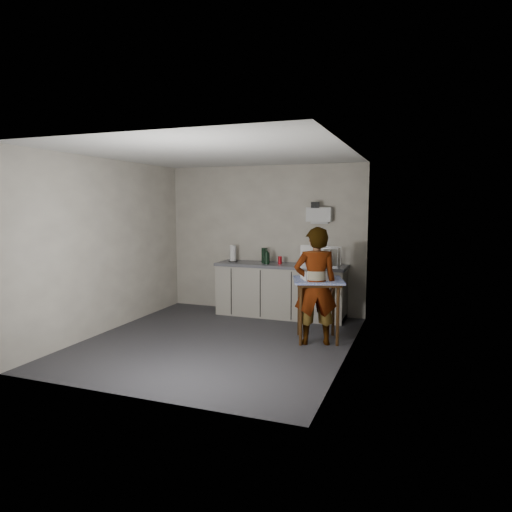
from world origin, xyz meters
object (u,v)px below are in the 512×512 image
(kitchen_counter, at_px, (281,292))
(dark_bottle, at_px, (264,255))
(standing_man, at_px, (315,286))
(soap_bottle, at_px, (267,256))
(paper_towel, at_px, (233,254))
(soda_can, at_px, (280,260))
(side_table, at_px, (318,287))
(dish_rack, at_px, (327,261))
(bakery_box, at_px, (314,272))

(kitchen_counter, bearing_deg, dark_bottle, 176.30)
(standing_man, xyz_separation_m, soap_bottle, (-1.13, 1.23, 0.24))
(paper_towel, bearing_deg, dark_bottle, 1.69)
(soda_can, relative_size, paper_towel, 0.44)
(paper_towel, bearing_deg, side_table, -32.90)
(soap_bottle, bearing_deg, paper_towel, 170.82)
(dish_rack, relative_size, bakery_box, 0.95)
(soda_can, distance_m, dark_bottle, 0.31)
(standing_man, height_order, soap_bottle, standing_man)
(kitchen_counter, height_order, soap_bottle, soap_bottle)
(soap_bottle, bearing_deg, standing_man, -47.59)
(standing_man, bearing_deg, dish_rack, -105.69)
(side_table, height_order, bakery_box, bakery_box)
(dark_bottle, relative_size, paper_towel, 0.91)
(soda_can, bearing_deg, dish_rack, 2.47)
(side_table, relative_size, paper_towel, 3.02)
(kitchen_counter, bearing_deg, dish_rack, 2.61)
(kitchen_counter, distance_m, side_table, 1.51)
(soda_can, bearing_deg, dark_bottle, 176.30)
(dish_rack, bearing_deg, soda_can, -177.53)
(standing_man, bearing_deg, soda_can, -76.52)
(side_table, bearing_deg, paper_towel, 129.47)
(soap_bottle, height_order, soda_can, soap_bottle)
(dark_bottle, height_order, paper_towel, paper_towel)
(standing_man, distance_m, soda_can, 1.64)
(dish_rack, height_order, bakery_box, bakery_box)
(dish_rack, bearing_deg, bakery_box, -86.59)
(soda_can, xyz_separation_m, dish_rack, (0.79, 0.03, 0.01))
(bakery_box, bearing_deg, soap_bottle, 107.10)
(kitchen_counter, bearing_deg, side_table, -52.02)
(soap_bottle, relative_size, paper_towel, 0.95)
(soda_can, bearing_deg, soap_bottle, -152.32)
(side_table, height_order, soap_bottle, soap_bottle)
(kitchen_counter, relative_size, soda_can, 17.40)
(standing_man, xyz_separation_m, dish_rack, (-0.13, 1.38, 0.17))
(kitchen_counter, distance_m, paper_towel, 1.09)
(dish_rack, bearing_deg, side_table, -83.95)
(standing_man, bearing_deg, soap_bottle, -68.74)
(standing_man, distance_m, bakery_box, 0.25)
(side_table, bearing_deg, kitchen_counter, 110.36)
(dark_bottle, bearing_deg, dish_rack, 0.77)
(kitchen_counter, distance_m, standing_man, 1.66)
(kitchen_counter, xyz_separation_m, paper_towel, (-0.89, 0.00, 0.62))
(side_table, distance_m, paper_towel, 2.16)
(standing_man, bearing_deg, bakery_box, -92.38)
(kitchen_counter, bearing_deg, bakery_box, -53.89)
(bakery_box, bearing_deg, dark_bottle, 106.44)
(standing_man, distance_m, dish_rack, 1.39)
(kitchen_counter, xyz_separation_m, dark_bottle, (-0.32, 0.02, 0.61))
(side_table, relative_size, dish_rack, 1.97)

